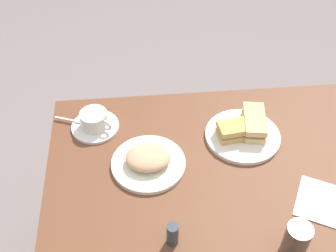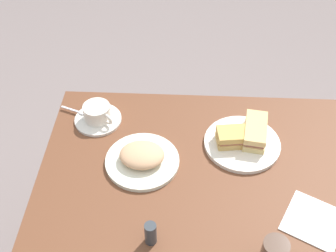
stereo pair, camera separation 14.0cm
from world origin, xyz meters
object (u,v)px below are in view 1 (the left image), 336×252
Objects in this scene: spoon at (73,120)px; side_plate at (148,164)px; sandwich_front at (240,129)px; sandwich_plate at (242,136)px; coffee_saucer at (95,127)px; coffee_cup at (94,119)px; napkin at (324,203)px; drinking_glass at (296,241)px; salt_shaker at (173,234)px; dining_table at (220,205)px; sandwich_back at (254,123)px.

spoon reaches higher than side_plate.
sandwich_front is at bearing 16.30° from side_plate.
coffee_saucer is (-0.48, 0.09, -0.00)m from sandwich_plate.
spoon is (-0.08, 0.03, -0.03)m from coffee_cup.
spoon reaches higher than coffee_saucer.
drinking_glass is (-0.14, -0.14, 0.06)m from napkin.
spoon is 0.32m from side_plate.
drinking_glass reaches higher than side_plate.
side_plate is (0.24, -0.21, -0.01)m from spoon.
napkin is at bearing 10.43° from salt_shaker.
side_plate is at bearing 136.69° from drinking_glass.
salt_shaker reaches higher than napkin.
drinking_glass is (0.05, -0.42, 0.02)m from sandwich_front.
dining_table is 14.60× the size of salt_shaker.
sandwich_back is 1.33× the size of drinking_glass.
sandwich_front reaches higher than sandwich_plate.
spoon is (-0.55, 0.12, -0.03)m from sandwich_front.
sandwich_plate is 0.45m from salt_shaker.
sandwich_plate is at bearing -10.58° from coffee_cup.
drinking_glass is (0.13, -0.25, 0.19)m from dining_table.
sandwich_front is at bearing -10.92° from coffee_cup.
salt_shaker is at bearing -169.57° from napkin.
side_plate is at bearing 159.01° from napkin.
coffee_saucer is (-0.47, 0.09, -0.03)m from sandwich_front.
coffee_cup is at bearing 150.79° from napkin.
side_plate is at bearing -164.14° from sandwich_plate.
coffee_saucer is at bearing 169.00° from sandwich_front.
salt_shaker is at bearing -58.76° from spoon.
coffee_cup is at bearing 172.78° from sandwich_back.
coffee_saucer is 0.08m from spoon.
coffee_cup is 0.09m from spoon.
sandwich_back is (0.05, 0.02, 0.00)m from sandwich_front.
sandwich_front is at bearing -176.18° from sandwich_plate.
coffee_saucer is 0.69× the size of side_plate.
drinking_glass is at bearing -84.97° from sandwich_plate.
side_plate is at bearing -163.70° from sandwich_front.
sandwich_back is 1.59× the size of spoon.
napkin is at bearing -29.21° from coffee_cup.
dining_table is 0.32m from napkin.
salt_shaker is at bearing -132.68° from dining_table.
sandwich_back is at bearing 30.80° from sandwich_plate.
salt_shaker is (0.21, -0.45, -0.00)m from coffee_cup.
coffee_cup is at bearing 146.38° from dining_table.
sandwich_back reaches higher than coffee_saucer.
coffee_saucer is at bearing 142.38° from coffee_cup.
sandwich_back is at bearing 17.71° from side_plate.
coffee_saucer is 0.50m from salt_shaker.
spoon is at bearing 137.74° from drinking_glass.
napkin is (0.27, -0.11, 0.13)m from dining_table.
sandwich_plate is 0.49m from coffee_saucer.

